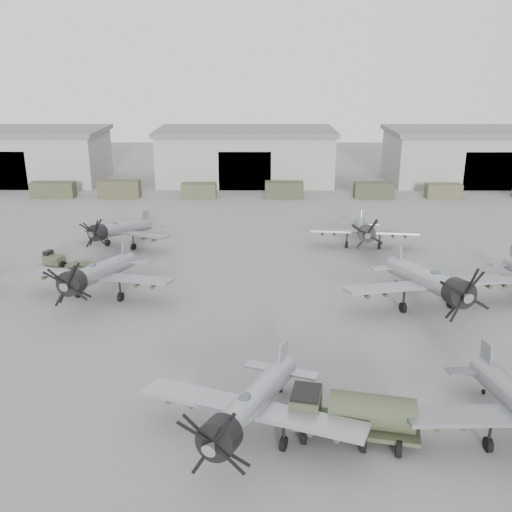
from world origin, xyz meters
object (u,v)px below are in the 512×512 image
Objects in this scene: aircraft_near_1 at (249,406)px; fuel_tanker at (353,412)px; aircraft_mid_1 at (96,274)px; aircraft_far_0 at (118,230)px; aircraft_far_1 at (364,230)px; tug_trailer at (66,262)px; aircraft_mid_2 at (430,282)px.

fuel_tanker is at bearing 26.62° from aircraft_near_1.
aircraft_mid_1 reaches higher than aircraft_far_0.
aircraft_far_0 is at bearing -174.28° from aircraft_far_1.
tug_trailer is (-23.95, 26.42, -0.97)m from fuel_tanker.
tug_trailer is at bearing 144.93° from aircraft_near_1.
aircraft_mid_1 is 1.18× the size of aircraft_far_0.
fuel_tanker is (18.68, -18.55, -0.85)m from aircraft_mid_1.
aircraft_mid_1 reaches higher than fuel_tanker.
aircraft_mid_1 is at bearing 163.89° from aircraft_mid_2.
aircraft_far_1 is at bearing 91.16° from aircraft_near_1.
aircraft_near_1 is 1.06× the size of aircraft_far_1.
tug_trailer is at bearing 151.29° from aircraft_mid_2.
aircraft_near_1 is 0.88× the size of aircraft_mid_2.
aircraft_near_1 is 1.71× the size of fuel_tanker.
aircraft_far_1 is (26.36, -0.03, 0.04)m from aircraft_far_0.
aircraft_near_1 reaches higher than aircraft_far_1.
fuel_tanker is at bearing -35.05° from aircraft_far_0.
aircraft_near_1 is at bearing -42.97° from aircraft_far_0.
aircraft_mid_2 is 16.38m from aircraft_far_1.
aircraft_mid_1 is at bearing -144.75° from aircraft_far_1.
aircraft_far_1 reaches higher than tug_trailer.
aircraft_mid_2 is at bearing 74.18° from fuel_tanker.
aircraft_far_1 reaches higher than fuel_tanker.
aircraft_far_1 reaches higher than aircraft_far_0.
aircraft_near_1 is 32.73m from tug_trailer.
aircraft_far_0 is 0.96× the size of aircraft_far_1.
tug_trailer is (-3.80, -6.22, -1.52)m from aircraft_far_0.
aircraft_mid_1 is 1.83× the size of tug_trailer.
aircraft_mid_2 reaches higher than fuel_tanker.
aircraft_mid_2 is at bearing -6.05° from aircraft_far_0.
aircraft_far_0 is 1.55× the size of fuel_tanker.
aircraft_mid_1 is at bearing 145.14° from aircraft_near_1.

